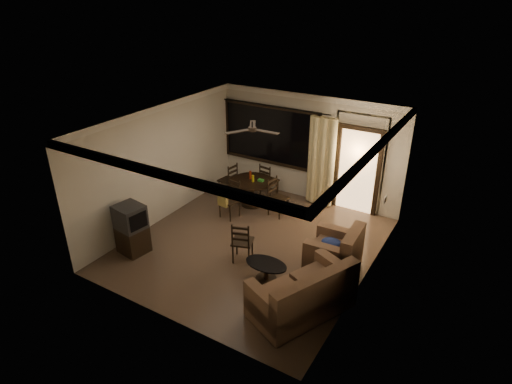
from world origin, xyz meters
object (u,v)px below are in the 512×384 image
Objects in this scene: armchair at (336,254)px; dining_chair_south at (229,206)px; dining_chair_east at (278,204)px; dining_chair_north at (269,186)px; side_chair at (243,249)px; dining_table at (252,186)px; sofa at (304,296)px; coffee_table at (266,269)px; dining_chair_west at (228,186)px; tv_cabinet at (132,229)px.

dining_chair_south is at bearing 164.12° from armchair.
dining_chair_east is 1.00× the size of dining_chair_north.
dining_chair_north is at bearing -89.90° from side_chair.
armchair reaches higher than dining_table.
dining_chair_east is 3.60m from sofa.
dining_chair_south is 1.11× the size of coffee_table.
dining_chair_south is 3.14m from armchair.
dining_chair_south is 0.47× the size of sofa.
sofa is at bearing 58.38° from dining_chair_west.
tv_cabinet is at bearing 81.90° from dining_chair_north.
dining_chair_south is 1.89m from side_chair.
tv_cabinet is 3.00m from coffee_table.
armchair is (3.75, -1.71, 0.11)m from dining_chair_west.
armchair reaches higher than coffee_table.
sofa is at bearing 136.04° from side_chair.
dining_chair_north is 0.87× the size of tv_cabinet.
dining_table is 3.19m from coffee_table.
dining_table is at bearing 158.16° from sofa.
dining_chair_west is (-0.83, 0.13, -0.26)m from dining_table.
dining_table is 1.12× the size of armchair.
sofa is (2.80, -3.73, 0.10)m from dining_chair_north.
armchair reaches higher than sofa.
dining_chair_south reaches higher than side_chair.
tv_cabinet is at bearing -153.95° from sofa.
dining_chair_south reaches higher than coffee_table.
dining_chair_south is at bearing 168.60° from sofa.
dining_chair_south is 3.76m from sofa.
side_chair is (-1.78, -0.66, -0.12)m from armchair.
dining_table is 3.33m from armchair.
sofa reaches higher than dining_chair_east.
tv_cabinet is (-0.21, -3.29, 0.27)m from dining_chair_west.
side_chair is at bearing 179.81° from sofa.
dining_table is at bearing 79.90° from tv_cabinet.
dining_chair_north is at bearing 118.69° from coffee_table.
coffee_table is (-1.04, -0.97, -0.15)m from armchair.
sofa reaches higher than dining_chair_south.
dining_chair_north is 3.68m from coffee_table.
dining_chair_north is 3.08m from side_chair.
dining_table is 1.16× the size of dining_chair_north.
dining_chair_west is 1.11× the size of coffee_table.
dining_chair_west is 1.20m from dining_chair_south.
armchair reaches higher than dining_chair_south.
dining_chair_east is (1.65, -0.25, 0.00)m from dining_chair_west.
coffee_table is at bearing 178.65° from sofa.
sofa is (2.09, -2.93, 0.10)m from dining_chair_east.
coffee_table is (2.02, -1.71, -0.06)m from dining_chair_south.
dining_chair_north is 1.02× the size of side_chair.
dining_chair_west and dining_chair_east have the same top height.
dining_chair_north is 4.66m from sofa.
dining_chair_east is 1.11× the size of coffee_table.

